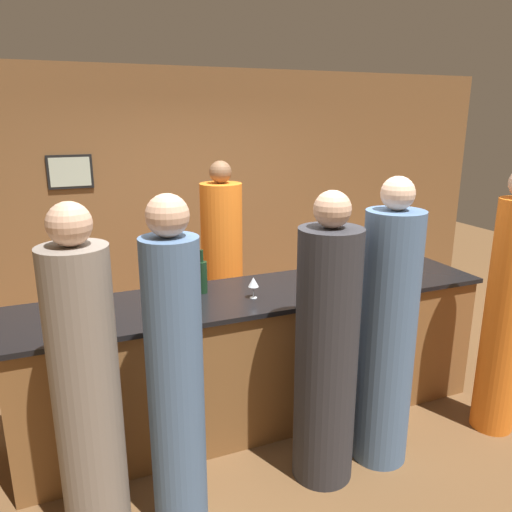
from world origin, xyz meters
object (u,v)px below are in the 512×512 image
guest_0 (87,394)px  guest_4 (387,336)px  guest_2 (506,312)px  bartender (222,274)px  wine_bottle_0 (178,285)px  guest_1 (175,379)px  guest_3 (326,353)px  wine_bottle_1 (202,276)px

guest_0 → guest_4: (1.88, -0.03, 0.01)m
guest_0 → guest_2: size_ratio=0.97×
bartender → guest_4: (0.56, -1.71, 0.01)m
guest_2 → wine_bottle_0: (-2.18, 0.90, 0.21)m
guest_1 → guest_4: size_ratio=0.99×
bartender → guest_0: 2.14m
guest_1 → guest_2: bearing=-0.3°
bartender → guest_4: bearing=108.0°
bartender → wine_bottle_0: (-0.62, -0.87, 0.25)m
guest_0 → wine_bottle_0: (0.70, 0.82, 0.25)m
guest_2 → wine_bottle_0: 2.37m
guest_1 → guest_4: (1.42, 0.04, -0.01)m
bartender → guest_3: 1.72m
wine_bottle_1 → guest_2: bearing=-25.9°
wine_bottle_0 → guest_2: bearing=-22.3°
bartender → wine_bottle_0: bartender is taller
guest_1 → wine_bottle_0: size_ratio=6.98×
bartender → guest_3: bartender is taller
wine_bottle_1 → guest_4: bearing=-43.0°
guest_1 → wine_bottle_0: 0.94m
guest_4 → wine_bottle_1: (-0.98, 0.91, 0.26)m
guest_2 → wine_bottle_1: (-1.98, 0.96, 0.23)m
bartender → guest_1: size_ratio=1.00×
bartender → guest_1: bearing=63.8°
guest_2 → wine_bottle_1: guest_2 is taller
guest_2 → guest_3: size_ratio=1.04×
guest_0 → guest_2: bearing=-1.5°
guest_0 → wine_bottle_1: size_ratio=5.86×
guest_3 → wine_bottle_0: size_ratio=6.83×
guest_1 → wine_bottle_0: (0.24, 0.88, 0.23)m
guest_2 → wine_bottle_1: bearing=154.1°
guest_3 → wine_bottle_1: bearing=119.6°
guest_2 → wine_bottle_0: size_ratio=7.11×
bartender → guest_3: size_ratio=1.02×
guest_2 → guest_3: (-1.46, 0.04, -0.06)m
bartender → guest_0: bartender is taller
wine_bottle_0 → wine_bottle_1: (0.20, 0.06, 0.02)m
guest_2 → guest_0: bearing=178.5°
guest_1 → bartender: bearing=63.8°
bartender → guest_0: (-1.32, -1.69, 0.00)m
bartender → guest_2: 2.35m
guest_0 → wine_bottle_1: bearing=44.7°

